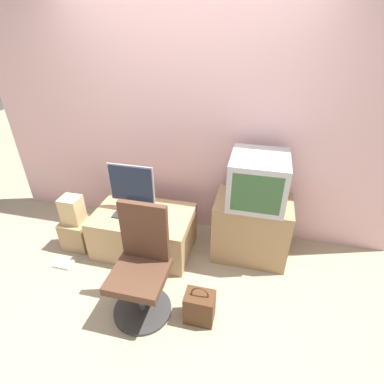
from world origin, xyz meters
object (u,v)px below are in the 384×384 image
Objects in this scene: mouse at (147,220)px; main_monitor at (132,187)px; book at (65,263)px; crt_tv at (258,180)px; keyboard at (127,216)px; cardboard_box_lower at (78,233)px; handbag at (200,307)px; office_chair at (141,270)px.

main_monitor is at bearing 140.06° from mouse.
mouse is 0.99m from book.
main_monitor is 0.37m from mouse.
crt_tv is (1.01, 0.29, 0.42)m from mouse.
keyboard is at bearing -168.06° from crt_tv.
keyboard is 1.64× the size of book.
main_monitor is 1.69× the size of keyboard.
handbag is (1.48, -0.60, -0.02)m from cardboard_box_lower.
handbag is at bearing -36.16° from keyboard.
mouse is at bearing 22.28° from book.
office_chair is (-0.83, -0.89, -0.47)m from crt_tv.
main_monitor reaches higher than keyboard.
main_monitor reaches higher than cardboard_box_lower.
main_monitor is 1.34× the size of handbag.
keyboard is at bearing -91.90° from main_monitor.
office_chair reaches higher than book.
office_chair is 2.66× the size of handbag.
book is (0.00, -0.31, -0.15)m from cardboard_box_lower.
mouse reaches higher than book.
crt_tv is at bearing 69.45° from handbag.
mouse is 0.06× the size of office_chair.
main_monitor reaches higher than handbag.
keyboard is at bearing 31.50° from book.
office_chair reaches higher than cardboard_box_lower.
cardboard_box_lower is 0.89× the size of handbag.
keyboard is 1.33m from crt_tv.
crt_tv reaches higher than keyboard.
handbag is (0.49, -0.02, -0.28)m from office_chair.
keyboard is at bearing 5.18° from cardboard_box_lower.
book is (-0.59, -0.36, -0.45)m from keyboard.
main_monitor reaches higher than book.
book is at bearing -161.16° from crt_tv.
main_monitor is 0.93m from office_chair.
main_monitor is 0.50× the size of office_chair.
keyboard is 0.54× the size of crt_tv.
mouse reaches higher than keyboard.
crt_tv is (1.23, 0.11, 0.18)m from main_monitor.
mouse is at bearing -7.06° from keyboard.
cardboard_box_lower is at bearing 90.20° from book.
mouse is at bearing 1.81° from cardboard_box_lower.
handbag is at bearing -11.12° from book.
office_chair is 3.00× the size of cardboard_box_lower.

